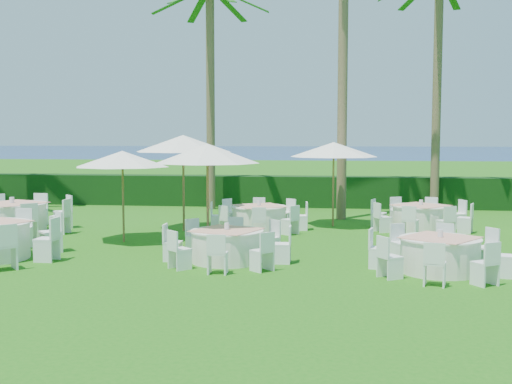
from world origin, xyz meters
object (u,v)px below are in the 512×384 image
banquet_table_e (259,217)px  umbrella_b (207,154)px  banquet_table_b (227,245)px  umbrella_a (122,159)px  banquet_table_f (421,217)px  banquet_table_c (440,254)px  umbrella_d (334,150)px  umbrella_c (183,144)px  banquet_table_d (12,217)px

banquet_table_e → umbrella_b: 4.55m
banquet_table_b → banquet_table_e: 4.87m
umbrella_a → banquet_table_b: bearing=-36.4°
banquet_table_f → banquet_table_c: bearing=-93.7°
banquet_table_e → umbrella_d: size_ratio=1.09×
banquet_table_f → umbrella_a: 8.79m
umbrella_b → umbrella_c: umbrella_c is taller
banquet_table_f → umbrella_d: 3.28m
banquet_table_c → umbrella_a: umbrella_a is taller
banquet_table_d → umbrella_a: 4.27m
umbrella_b → banquet_table_e: bearing=79.8°
banquet_table_d → umbrella_c: size_ratio=1.21×
banquet_table_c → umbrella_c: bearing=142.8°
banquet_table_e → umbrella_a: size_ratio=1.16×
banquet_table_d → banquet_table_f: banquet_table_d is taller
banquet_table_c → umbrella_d: bearing=108.6°
banquet_table_b → banquet_table_f: 7.31m
banquet_table_b → banquet_table_c: banquet_table_c is taller
umbrella_c → umbrella_d: bearing=19.7°
umbrella_c → umbrella_d: umbrella_c is taller
banquet_table_b → banquet_table_d: bearing=152.9°
banquet_table_d → umbrella_c: bearing=10.4°
banquet_table_e → umbrella_a: bearing=-142.0°
banquet_table_d → umbrella_c: umbrella_c is taller
banquet_table_d → umbrella_b: 7.08m
banquet_table_c → banquet_table_d: size_ratio=0.84×
umbrella_a → banquet_table_d: bearing=162.1°
banquet_table_b → umbrella_d: umbrella_d is taller
banquet_table_d → umbrella_b: size_ratio=1.31×
banquet_table_d → umbrella_d: (9.16, 2.43, 1.91)m
banquet_table_f → umbrella_b: umbrella_b is taller
banquet_table_d → umbrella_a: size_ratio=1.37×
banquet_table_c → umbrella_b: umbrella_b is taller
banquet_table_d → umbrella_d: bearing=14.9°
banquet_table_d → umbrella_d: 9.66m
banquet_table_b → umbrella_b: umbrella_b is taller
banquet_table_f → umbrella_d: bearing=169.1°
banquet_table_b → umbrella_d: bearing=68.9°
banquet_table_c → umbrella_c: umbrella_c is taller
banquet_table_b → banquet_table_c: size_ratio=0.99×
banquet_table_e → umbrella_c: 3.10m
banquet_table_e → umbrella_c: size_ratio=1.02×
umbrella_a → umbrella_b: umbrella_b is taller
banquet_table_d → banquet_table_f: size_ratio=1.18×
banquet_table_b → banquet_table_f: banquet_table_f is taller
banquet_table_b → banquet_table_d: 7.71m
banquet_table_e → banquet_table_c: bearing=-51.3°
umbrella_d → banquet_table_d: bearing=-165.1°
umbrella_b → umbrella_d: bearing=60.5°
umbrella_b → umbrella_c: 3.84m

